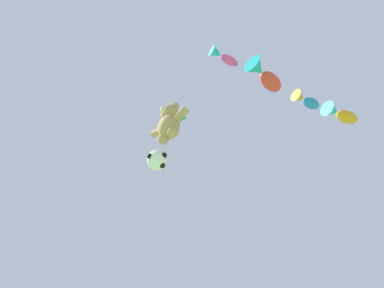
{
  "coord_description": "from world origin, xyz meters",
  "views": [
    {
      "loc": [
        4.82,
        -0.23,
        1.42
      ],
      "look_at": [
        0.06,
        4.89,
        9.12
      ],
      "focal_mm": 24.0,
      "sensor_mm": 36.0,
      "label": 1
    }
  ],
  "objects_px": {
    "fish_kite_cobalt": "(305,100)",
    "diamond_kite": "(177,119)",
    "teddy_bear_kite": "(169,123)",
    "fish_kite_magenta": "(223,57)",
    "fish_kite_tangerine": "(340,114)",
    "soccer_ball_kite": "(158,160)",
    "fish_kite_crimson": "(264,75)"
  },
  "relations": [
    {
      "from": "teddy_bear_kite",
      "to": "fish_kite_tangerine",
      "type": "xyz_separation_m",
      "value": [
        6.1,
        7.58,
        2.64
      ]
    },
    {
      "from": "fish_kite_cobalt",
      "to": "diamond_kite",
      "type": "height_order",
      "value": "diamond_kite"
    },
    {
      "from": "soccer_ball_kite",
      "to": "fish_kite_magenta",
      "type": "relative_size",
      "value": 0.65
    },
    {
      "from": "soccer_ball_kite",
      "to": "fish_kite_tangerine",
      "type": "distance_m",
      "value": 11.0
    },
    {
      "from": "teddy_bear_kite",
      "to": "fish_kite_cobalt",
      "type": "relative_size",
      "value": 1.37
    },
    {
      "from": "fish_kite_cobalt",
      "to": "fish_kite_crimson",
      "type": "bearing_deg",
      "value": -106.99
    },
    {
      "from": "teddy_bear_kite",
      "to": "fish_kite_crimson",
      "type": "distance_m",
      "value": 5.43
    },
    {
      "from": "fish_kite_magenta",
      "to": "fish_kite_cobalt",
      "type": "xyz_separation_m",
      "value": [
        1.72,
        5.08,
        0.24
      ]
    },
    {
      "from": "soccer_ball_kite",
      "to": "diamond_kite",
      "type": "distance_m",
      "value": 5.33
    },
    {
      "from": "fish_kite_tangerine",
      "to": "teddy_bear_kite",
      "type": "bearing_deg",
      "value": -128.84
    },
    {
      "from": "teddy_bear_kite",
      "to": "fish_kite_magenta",
      "type": "bearing_deg",
      "value": 1.51
    },
    {
      "from": "soccer_ball_kite",
      "to": "fish_kite_tangerine",
      "type": "height_order",
      "value": "fish_kite_tangerine"
    },
    {
      "from": "teddy_bear_kite",
      "to": "diamond_kite",
      "type": "bearing_deg",
      "value": 130.03
    },
    {
      "from": "fish_kite_crimson",
      "to": "diamond_kite",
      "type": "bearing_deg",
      "value": -173.91
    },
    {
      "from": "soccer_ball_kite",
      "to": "fish_kite_crimson",
      "type": "relative_size",
      "value": 0.43
    },
    {
      "from": "teddy_bear_kite",
      "to": "soccer_ball_kite",
      "type": "height_order",
      "value": "teddy_bear_kite"
    },
    {
      "from": "fish_kite_magenta",
      "to": "fish_kite_tangerine",
      "type": "relative_size",
      "value": 0.64
    },
    {
      "from": "fish_kite_magenta",
      "to": "diamond_kite",
      "type": "distance_m",
      "value": 5.25
    },
    {
      "from": "fish_kite_crimson",
      "to": "diamond_kite",
      "type": "relative_size",
      "value": 0.89
    },
    {
      "from": "fish_kite_cobalt",
      "to": "fish_kite_magenta",
      "type": "bearing_deg",
      "value": -108.7
    },
    {
      "from": "fish_kite_cobalt",
      "to": "fish_kite_tangerine",
      "type": "distance_m",
      "value": 2.63
    },
    {
      "from": "teddy_bear_kite",
      "to": "fish_kite_cobalt",
      "type": "distance_m",
      "value": 7.64
    },
    {
      "from": "fish_kite_magenta",
      "to": "fish_kite_tangerine",
      "type": "height_order",
      "value": "fish_kite_tangerine"
    },
    {
      "from": "fish_kite_crimson",
      "to": "teddy_bear_kite",
      "type": "bearing_deg",
      "value": -150.83
    },
    {
      "from": "soccer_ball_kite",
      "to": "fish_kite_tangerine",
      "type": "relative_size",
      "value": 0.42
    },
    {
      "from": "diamond_kite",
      "to": "soccer_ball_kite",
      "type": "bearing_deg",
      "value": -65.95
    },
    {
      "from": "fish_kite_tangerine",
      "to": "fish_kite_magenta",
      "type": "bearing_deg",
      "value": -110.02
    },
    {
      "from": "fish_kite_cobalt",
      "to": "diamond_kite",
      "type": "distance_m",
      "value": 7.46
    },
    {
      "from": "teddy_bear_kite",
      "to": "fish_kite_crimson",
      "type": "height_order",
      "value": "fish_kite_crimson"
    },
    {
      "from": "fish_kite_magenta",
      "to": "fish_kite_crimson",
      "type": "distance_m",
      "value": 2.45
    },
    {
      "from": "teddy_bear_kite",
      "to": "fish_kite_magenta",
      "type": "height_order",
      "value": "fish_kite_magenta"
    },
    {
      "from": "fish_kite_crimson",
      "to": "fish_kite_tangerine",
      "type": "relative_size",
      "value": 0.97
    }
  ]
}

